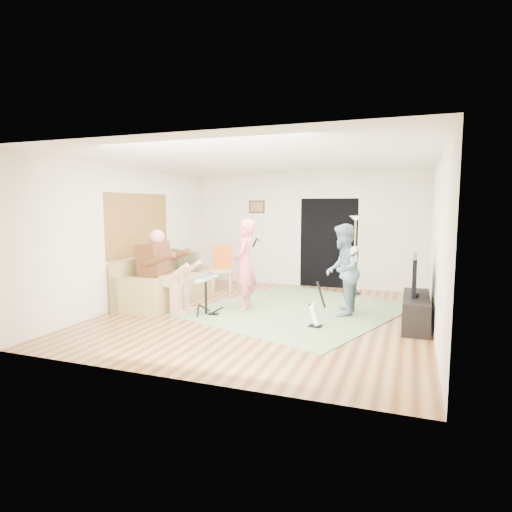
{
  "coord_description": "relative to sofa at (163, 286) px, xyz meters",
  "views": [
    {
      "loc": [
        2.39,
        -7.01,
        1.94
      ],
      "look_at": [
        -0.29,
        0.3,
        1.01
      ],
      "focal_mm": 30.0,
      "sensor_mm": 36.0,
      "label": 1
    }
  ],
  "objects": [
    {
      "name": "picture_frame",
      "position": [
        1.05,
        2.67,
        1.59
      ],
      "size": [
        0.42,
        0.03,
        0.32
      ],
      "primitive_type": "cube",
      "color": "#3F2314",
      "rests_on": "walls"
    },
    {
      "name": "television",
      "position": [
        4.75,
        -0.15,
        0.54
      ],
      "size": [
        0.06,
        1.1,
        0.58
      ],
      "primitive_type": "cube",
      "color": "black",
      "rests_on": "tv_cabinet"
    },
    {
      "name": "drum_kit",
      "position": [
        1.3,
        -0.65,
        0.0
      ],
      "size": [
        0.39,
        0.69,
        0.71
      ],
      "color": "black",
      "rests_on": "floor"
    },
    {
      "name": "doorway",
      "position": [
        2.85,
        2.67,
        0.74
      ],
      "size": [
        2.1,
        0.0,
        2.1
      ],
      "primitive_type": "plane",
      "rotation": [
        1.57,
        0.0,
        0.0
      ],
      "color": "black",
      "rests_on": "walls"
    },
    {
      "name": "ceiling",
      "position": [
        2.3,
        -0.32,
        2.39
      ],
      "size": [
        6.0,
        6.0,
        0.0
      ],
      "primitive_type": "plane",
      "rotation": [
        3.14,
        0.0,
        0.0
      ],
      "color": "white",
      "rests_on": "walls"
    },
    {
      "name": "guitar_spare",
      "position": [
        3.31,
        -0.76,
        -0.09
      ],
      "size": [
        0.27,
        0.24,
        0.75
      ],
      "color": "black",
      "rests_on": "floor"
    },
    {
      "name": "dining_chair",
      "position": [
        0.69,
        1.44,
        0.06
      ],
      "size": [
        0.56,
        0.59,
        1.03
      ],
      "rotation": [
        0.0,
        0.0,
        0.35
      ],
      "color": "#D7B48B",
      "rests_on": "floor"
    },
    {
      "name": "floor",
      "position": [
        2.3,
        -0.32,
        -0.31
      ],
      "size": [
        6.0,
        6.0,
        0.0
      ],
      "primitive_type": "plane",
      "color": "brown",
      "rests_on": "ground"
    },
    {
      "name": "area_rug",
      "position": [
        2.76,
        0.27,
        -0.3
      ],
      "size": [
        4.3,
        4.56,
        0.02
      ],
      "primitive_type": "cube",
      "rotation": [
        0.0,
        0.0,
        -0.35
      ],
      "color": "#617F4D",
      "rests_on": "floor"
    },
    {
      "name": "torchiere_lamp",
      "position": [
        3.53,
        2.11,
        0.86
      ],
      "size": [
        0.31,
        0.31,
        1.71
      ],
      "color": "black",
      "rests_on": "floor"
    },
    {
      "name": "sofa",
      "position": [
        0.0,
        0.0,
        0.0
      ],
      "size": [
        0.94,
        2.29,
        0.93
      ],
      "color": "tan",
      "rests_on": "floor"
    },
    {
      "name": "guitarist",
      "position": [
        3.57,
        0.16,
        0.5
      ],
      "size": [
        0.64,
        0.81,
        1.62
      ],
      "primitive_type": "imported",
      "rotation": [
        0.0,
        0.0,
        -1.54
      ],
      "color": "slate",
      "rests_on": "floor"
    },
    {
      "name": "drummer",
      "position": [
        0.45,
        -0.65,
        0.28
      ],
      "size": [
        0.98,
        0.55,
        1.5
      ],
      "color": "#593219",
      "rests_on": "sofa"
    },
    {
      "name": "guitar_held",
      "position": [
        3.77,
        0.16,
        0.79
      ],
      "size": [
        0.13,
        0.6,
        0.26
      ],
      "primitive_type": null,
      "rotation": [
        0.0,
        0.0,
        -0.01
      ],
      "color": "silver",
      "rests_on": "guitarist"
    },
    {
      "name": "singer",
      "position": [
        1.8,
        -0.02,
        0.53
      ],
      "size": [
        0.5,
        0.68,
        1.69
      ],
      "primitive_type": "imported",
      "rotation": [
        0.0,
        0.0,
        -1.4
      ],
      "color": "#F46A75",
      "rests_on": "floor"
    },
    {
      "name": "window_blinds",
      "position": [
        -0.44,
        -0.12,
        1.24
      ],
      "size": [
        0.0,
        2.05,
        2.05
      ],
      "primitive_type": "plane",
      "rotation": [
        1.57,
        0.0,
        1.57
      ],
      "color": "olive",
      "rests_on": "walls"
    },
    {
      "name": "tv_cabinet",
      "position": [
        4.8,
        -0.15,
        -0.06
      ],
      "size": [
        0.4,
        1.4,
        0.5
      ],
      "primitive_type": "cube",
      "color": "black",
      "rests_on": "floor"
    },
    {
      "name": "walls",
      "position": [
        2.3,
        -0.32,
        1.04
      ],
      "size": [
        5.5,
        6.0,
        2.7
      ],
      "primitive_type": null,
      "color": "silver",
      "rests_on": "floor"
    },
    {
      "name": "microphone",
      "position": [
        2.0,
        -0.02,
        0.95
      ],
      "size": [
        0.06,
        0.06,
        0.24
      ],
      "primitive_type": null,
      "color": "black",
      "rests_on": "singer"
    }
  ]
}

